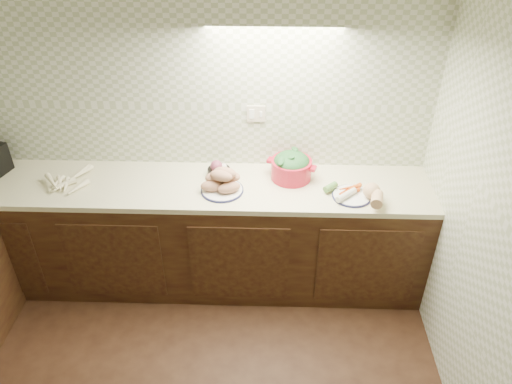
{
  "coord_description": "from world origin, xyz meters",
  "views": [
    {
      "loc": [
        0.65,
        -1.42,
        2.87
      ],
      "look_at": [
        0.57,
        1.25,
        1.02
      ],
      "focal_mm": 35.0,
      "sensor_mm": 36.0,
      "label": 1
    }
  ],
  "objects_px": {
    "dutch_oven": "(291,166)",
    "veg_plate": "(360,192)",
    "onion_bowl": "(219,170)",
    "parsnip_pile": "(62,180)",
    "sweet_potato_plate": "(222,182)"
  },
  "relations": [
    {
      "from": "dutch_oven",
      "to": "veg_plate",
      "type": "relative_size",
      "value": 0.88
    },
    {
      "from": "onion_bowl",
      "to": "veg_plate",
      "type": "distance_m",
      "value": 1.02
    },
    {
      "from": "onion_bowl",
      "to": "dutch_oven",
      "type": "distance_m",
      "value": 0.53
    },
    {
      "from": "onion_bowl",
      "to": "veg_plate",
      "type": "xyz_separation_m",
      "value": [
        0.99,
        -0.24,
        -0.0
      ]
    },
    {
      "from": "onion_bowl",
      "to": "dutch_oven",
      "type": "xyz_separation_m",
      "value": [
        0.52,
        -0.01,
        0.05
      ]
    },
    {
      "from": "onion_bowl",
      "to": "parsnip_pile",
      "type": "bearing_deg",
      "value": -173.07
    },
    {
      "from": "parsnip_pile",
      "to": "onion_bowl",
      "type": "bearing_deg",
      "value": 6.93
    },
    {
      "from": "parsnip_pile",
      "to": "veg_plate",
      "type": "distance_m",
      "value": 2.09
    },
    {
      "from": "parsnip_pile",
      "to": "veg_plate",
      "type": "height_order",
      "value": "veg_plate"
    },
    {
      "from": "dutch_oven",
      "to": "veg_plate",
      "type": "height_order",
      "value": "dutch_oven"
    },
    {
      "from": "veg_plate",
      "to": "sweet_potato_plate",
      "type": "bearing_deg",
      "value": 176.38
    },
    {
      "from": "dutch_oven",
      "to": "sweet_potato_plate",
      "type": "bearing_deg",
      "value": -140.45
    },
    {
      "from": "parsnip_pile",
      "to": "veg_plate",
      "type": "relative_size",
      "value": 0.77
    },
    {
      "from": "dutch_oven",
      "to": "onion_bowl",
      "type": "bearing_deg",
      "value": -161.49
    },
    {
      "from": "sweet_potato_plate",
      "to": "veg_plate",
      "type": "bearing_deg",
      "value": -3.62
    }
  ]
}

